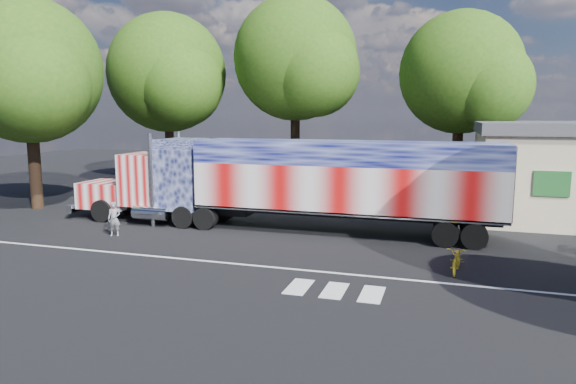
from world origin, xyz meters
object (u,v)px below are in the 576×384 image
(coach_bus, at_px, (290,176))
(tree_w_a, at_px, (29,71))
(semi_truck, at_px, (290,181))
(tree_nw_a, at_px, (169,74))
(tree_ne_a, at_px, (463,73))
(tree_n_mid, at_px, (297,59))
(bicycle, at_px, (457,259))
(woman, at_px, (114,219))

(coach_bus, relative_size, tree_w_a, 0.92)
(semi_truck, height_order, tree_nw_a, tree_nw_a)
(tree_ne_a, bearing_deg, tree_n_mid, 177.96)
(semi_truck, height_order, tree_ne_a, tree_ne_a)
(coach_bus, distance_m, bicycle, 15.65)
(semi_truck, distance_m, tree_w_a, 17.11)
(tree_nw_a, bearing_deg, tree_w_a, -98.95)
(woman, height_order, tree_n_mid, tree_n_mid)
(bicycle, height_order, tree_ne_a, tree_ne_a)
(coach_bus, xyz_separation_m, tree_nw_a, (-11.93, 6.12, 7.08))
(bicycle, distance_m, tree_nw_a, 29.62)
(tree_n_mid, bearing_deg, tree_ne_a, -2.04)
(tree_nw_a, height_order, tree_w_a, tree_nw_a)
(semi_truck, xyz_separation_m, tree_w_a, (-16.11, 0.97, 5.67))
(semi_truck, distance_m, tree_n_mid, 16.28)
(semi_truck, bearing_deg, woman, -153.85)
(tree_ne_a, bearing_deg, semi_truck, -120.41)
(woman, distance_m, tree_w_a, 12.24)
(tree_n_mid, distance_m, tree_nw_a, 10.47)
(semi_truck, height_order, tree_w_a, tree_w_a)
(semi_truck, relative_size, woman, 13.79)
(coach_bus, bearing_deg, semi_truck, -72.79)
(tree_ne_a, bearing_deg, tree_nw_a, -179.16)
(semi_truck, bearing_deg, bicycle, -31.58)
(tree_ne_a, bearing_deg, tree_w_a, -152.27)
(bicycle, relative_size, tree_nw_a, 0.14)
(coach_bus, relative_size, tree_nw_a, 0.84)
(bicycle, relative_size, tree_n_mid, 0.13)
(semi_truck, height_order, coach_bus, semi_truck)
(coach_bus, distance_m, tree_n_mid, 10.61)
(bicycle, bearing_deg, tree_ne_a, 95.83)
(semi_truck, distance_m, coach_bus, 7.58)
(tree_n_mid, relative_size, tree_w_a, 1.16)
(woman, xyz_separation_m, tree_nw_a, (-6.73, 16.98, 8.01))
(woman, distance_m, tree_ne_a, 24.39)
(tree_nw_a, xyz_separation_m, tree_w_a, (-1.95, -12.36, -0.72))
(tree_ne_a, height_order, tree_w_a, tree_ne_a)
(semi_truck, relative_size, tree_ne_a, 1.76)
(semi_truck, height_order, woman, semi_truck)
(coach_bus, relative_size, tree_n_mid, 0.80)
(bicycle, height_order, tree_n_mid, tree_n_mid)
(tree_ne_a, bearing_deg, bicycle, -90.80)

